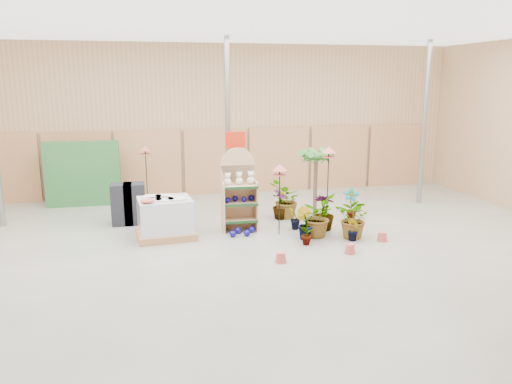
{
  "coord_description": "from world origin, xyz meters",
  "views": [
    {
      "loc": [
        -1.99,
        -9.06,
        3.43
      ],
      "look_at": [
        0.3,
        1.5,
        1.0
      ],
      "focal_mm": 35.0,
      "sensor_mm": 36.0,
      "label": 1
    }
  ],
  "objects_px": {
    "bird_table_front": "(280,170)",
    "pallet_stack": "(165,218)",
    "potted_plant_2": "(316,216)",
    "display_shelf": "(239,193)"
  },
  "relations": [
    {
      "from": "bird_table_front",
      "to": "pallet_stack",
      "type": "bearing_deg",
      "value": 172.89
    },
    {
      "from": "pallet_stack",
      "to": "bird_table_front",
      "type": "height_order",
      "value": "bird_table_front"
    },
    {
      "from": "pallet_stack",
      "to": "bird_table_front",
      "type": "bearing_deg",
      "value": -12.76
    },
    {
      "from": "pallet_stack",
      "to": "potted_plant_2",
      "type": "bearing_deg",
      "value": -16.23
    },
    {
      "from": "display_shelf",
      "to": "potted_plant_2",
      "type": "bearing_deg",
      "value": -26.53
    },
    {
      "from": "display_shelf",
      "to": "potted_plant_2",
      "type": "distance_m",
      "value": 1.88
    },
    {
      "from": "pallet_stack",
      "to": "potted_plant_2",
      "type": "height_order",
      "value": "potted_plant_2"
    },
    {
      "from": "pallet_stack",
      "to": "bird_table_front",
      "type": "relative_size",
      "value": 0.83
    },
    {
      "from": "display_shelf",
      "to": "potted_plant_2",
      "type": "xyz_separation_m",
      "value": [
        1.59,
        -0.9,
        -0.4
      ]
    },
    {
      "from": "display_shelf",
      "to": "pallet_stack",
      "type": "relative_size",
      "value": 1.43
    }
  ]
}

